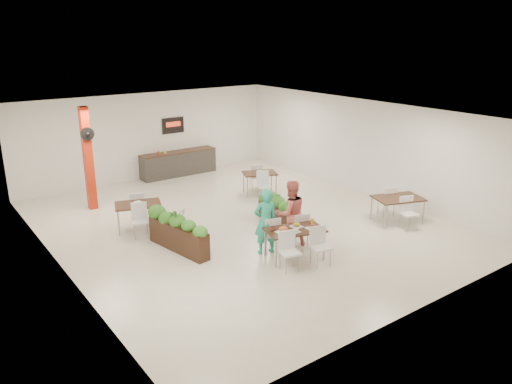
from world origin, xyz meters
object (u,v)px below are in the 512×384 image
diner_woman (290,213)px  planter_right (278,208)px  service_counter (178,163)px  side_table_b (260,176)px  red_column (88,158)px  planter_left (178,231)px  side_table_a (138,208)px  diner_man (265,221)px  side_table_c (398,201)px  main_table (294,234)px

diner_woman → planter_right: diner_woman is taller
service_counter → side_table_b: (1.14, -3.74, 0.13)m
red_column → planter_right: bearing=-48.8°
planter_left → side_table_a: 1.96m
service_counter → diner_woman: service_counter is taller
diner_man → planter_left: 2.22m
red_column → side_table_c: (6.77, -6.38, -1.00)m
side_table_b → red_column: bearing=-177.0°
diner_man → diner_woman: diner_woman is taller
red_column → side_table_b: 5.56m
main_table → diner_man: (-0.39, 0.65, 0.20)m
side_table_a → main_table: bearing=-40.7°
diner_woman → main_table: bearing=72.8°
main_table → side_table_c: size_ratio=1.13×
red_column → main_table: 7.12m
diner_man → planter_right: (1.51, 1.39, -0.36)m
diner_woman → side_table_c: size_ratio=1.05×
side_table_b → diner_woman: bearing=-93.2°
service_counter → planter_right: bearing=-91.0°
diner_woman → side_table_b: size_ratio=1.06×
side_table_a → red_column: bearing=120.5°
main_table → diner_woman: (0.41, 0.65, 0.24)m
planter_right → side_table_b: size_ratio=1.04×
diner_man → side_table_a: 3.87m
side_table_c → diner_woman: bearing=-169.3°
planter_left → side_table_a: bearing=96.4°
planter_right → side_table_b: 2.85m
diner_man → main_table: bearing=135.8°
red_column → side_table_b: (5.13, -1.88, -1.02)m
main_table → diner_man: size_ratio=1.12×
main_table → side_table_b: 5.18m
red_column → side_table_a: red_column is taller
planter_right → side_table_a: 3.94m
main_table → diner_woman: diner_woman is taller
main_table → side_table_c: bearing=1.4°
planter_left → side_table_c: size_ratio=1.28×
planter_left → planter_right: 3.20m
diner_woman → planter_right: bearing=-102.0°
planter_right → side_table_a: size_ratio=1.03×
diner_woman → planter_right: size_ratio=1.02×
diner_woman → side_table_a: 4.32m
side_table_a → side_table_c: bearing=-12.3°
main_table → planter_left: (-2.08, 2.07, -0.10)m
main_table → side_table_a: same height
red_column → side_table_a: (0.48, -2.47, -1.01)m
red_column → planter_left: 4.61m
red_column → planter_right: 6.02m
red_column → diner_woman: red_column is taller
diner_woman → side_table_b: diner_woman is taller
service_counter → diner_woman: (-0.81, -7.70, 0.38)m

